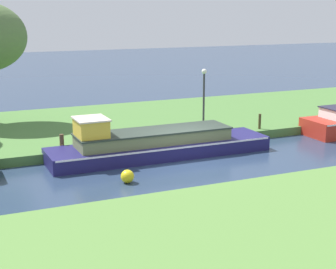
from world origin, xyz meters
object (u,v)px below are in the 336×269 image
object	(u,v)px
mooring_post_near	(62,142)
mooring_post_far	(260,121)
navy_barge	(155,144)
lamp_post	(204,91)
channel_buoy	(127,176)

from	to	relation	value
mooring_post_near	mooring_post_far	world-z (taller)	mooring_post_far
navy_barge	lamp_post	size ratio (longest dim) A/B	3.30
navy_barge	mooring_post_far	size ratio (longest dim) A/B	12.95
lamp_post	mooring_post_near	xyz separation A→B (m)	(-7.24, -1.26, -1.50)
mooring_post_near	mooring_post_far	bearing A→B (deg)	0.00
mooring_post_near	channel_buoy	world-z (taller)	mooring_post_near
navy_barge	channel_buoy	size ratio (longest dim) A/B	19.70
navy_barge	mooring_post_near	distance (m)	3.84
mooring_post_far	mooring_post_near	bearing A→B (deg)	180.00
channel_buoy	navy_barge	bearing A→B (deg)	51.75
lamp_post	mooring_post_near	size ratio (longest dim) A/B	4.46
mooring_post_far	channel_buoy	distance (m)	9.18
mooring_post_near	mooring_post_far	size ratio (longest dim) A/B	0.88
navy_barge	mooring_post_far	distance (m)	6.15
mooring_post_near	mooring_post_far	xyz separation A→B (m)	(9.66, 0.00, 0.04)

